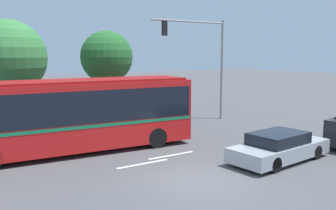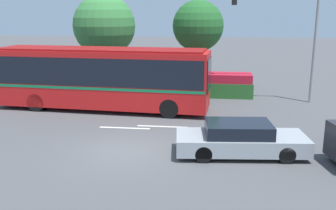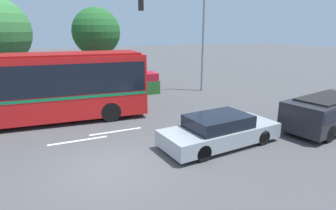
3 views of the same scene
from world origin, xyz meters
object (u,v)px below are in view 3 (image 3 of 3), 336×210
(city_bus, at_px, (22,85))
(street_tree_centre, at_px, (96,32))
(suv_left_lane, at_px, (326,111))
(sedan_foreground, at_px, (220,131))
(traffic_light_pole, at_px, (186,28))

(city_bus, bearing_deg, street_tree_centre, 58.62)
(city_bus, xyz_separation_m, suv_left_lane, (12.66, -6.68, -1.01))
(city_bus, height_order, street_tree_centre, street_tree_centre)
(suv_left_lane, distance_m, street_tree_centre, 16.04)
(sedan_foreground, relative_size, traffic_light_pole, 0.74)
(sedan_foreground, relative_size, street_tree_centre, 0.82)
(street_tree_centre, bearing_deg, traffic_light_pole, -34.80)
(city_bus, bearing_deg, traffic_light_pole, 20.44)
(suv_left_lane, relative_size, street_tree_centre, 0.80)
(sedan_foreground, bearing_deg, suv_left_lane, -10.76)
(city_bus, relative_size, street_tree_centre, 1.95)
(sedan_foreground, distance_m, suv_left_lane, 5.51)
(sedan_foreground, bearing_deg, traffic_light_pole, 64.89)
(sedan_foreground, xyz_separation_m, suv_left_lane, (5.48, -0.51, 0.32))
(city_bus, xyz_separation_m, sedan_foreground, (7.18, -6.16, -1.32))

